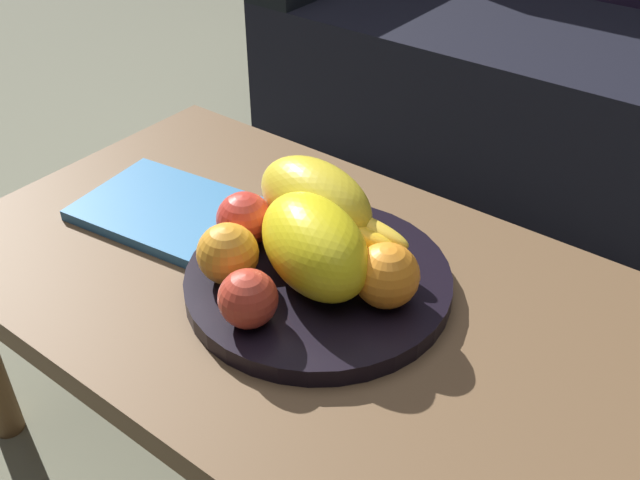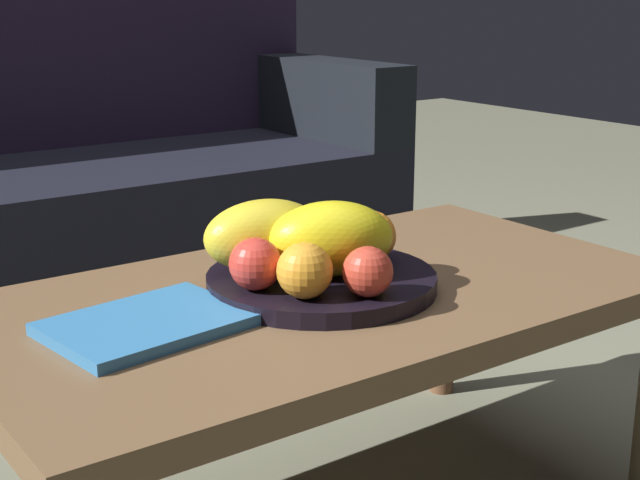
{
  "view_description": "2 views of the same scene",
  "coord_description": "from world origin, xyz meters",
  "px_view_note": "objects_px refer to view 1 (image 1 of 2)",
  "views": [
    {
      "loc": [
        0.42,
        -0.56,
        0.98
      ],
      "look_at": [
        -0.01,
        0.0,
        0.46
      ],
      "focal_mm": 40.04,
      "sensor_mm": 36.0,
      "label": 1
    },
    {
      "loc": [
        -0.75,
        -1.04,
        0.83
      ],
      "look_at": [
        -0.01,
        0.0,
        0.46
      ],
      "focal_mm": 51.29,
      "sensor_mm": 36.0,
      "label": 2
    }
  ],
  "objects_px": {
    "fruit_bowl": "(320,279)",
    "banana_bunch": "(348,237)",
    "melon_large_front": "(314,245)",
    "apple_front": "(248,299)",
    "orange_front": "(386,276)",
    "apple_left": "(244,220)",
    "orange_right": "(228,254)",
    "magazine": "(169,209)",
    "melon_smaller_beside": "(315,200)",
    "couch": "(621,68)",
    "coffee_table": "(322,316)"
  },
  "relations": [
    {
      "from": "fruit_bowl",
      "to": "banana_bunch",
      "type": "relative_size",
      "value": 2.05
    },
    {
      "from": "melon_large_front",
      "to": "apple_front",
      "type": "xyz_separation_m",
      "value": [
        -0.01,
        -0.1,
        -0.02
      ]
    },
    {
      "from": "orange_front",
      "to": "apple_left",
      "type": "height_order",
      "value": "orange_front"
    },
    {
      "from": "fruit_bowl",
      "to": "orange_front",
      "type": "relative_size",
      "value": 4.28
    },
    {
      "from": "orange_right",
      "to": "magazine",
      "type": "bearing_deg",
      "value": 158.67
    },
    {
      "from": "magazine",
      "to": "orange_front",
      "type": "bearing_deg",
      "value": -6.72
    },
    {
      "from": "melon_smaller_beside",
      "to": "orange_front",
      "type": "relative_size",
      "value": 2.33
    },
    {
      "from": "couch",
      "to": "apple_left",
      "type": "bearing_deg",
      "value": -96.47
    },
    {
      "from": "melon_smaller_beside",
      "to": "orange_right",
      "type": "distance_m",
      "value": 0.15
    },
    {
      "from": "couch",
      "to": "magazine",
      "type": "relative_size",
      "value": 6.8
    },
    {
      "from": "melon_large_front",
      "to": "banana_bunch",
      "type": "relative_size",
      "value": 1.11
    },
    {
      "from": "banana_bunch",
      "to": "magazine",
      "type": "relative_size",
      "value": 0.66
    },
    {
      "from": "fruit_bowl",
      "to": "magazine",
      "type": "bearing_deg",
      "value": -179.72
    },
    {
      "from": "banana_bunch",
      "to": "melon_smaller_beside",
      "type": "bearing_deg",
      "value": 166.84
    },
    {
      "from": "fruit_bowl",
      "to": "orange_right",
      "type": "height_order",
      "value": "orange_right"
    },
    {
      "from": "orange_right",
      "to": "magazine",
      "type": "height_order",
      "value": "orange_right"
    },
    {
      "from": "apple_left",
      "to": "fruit_bowl",
      "type": "bearing_deg",
      "value": 4.87
    },
    {
      "from": "coffee_table",
      "to": "banana_bunch",
      "type": "height_order",
      "value": "banana_bunch"
    },
    {
      "from": "melon_smaller_beside",
      "to": "orange_front",
      "type": "xyz_separation_m",
      "value": [
        0.15,
        -0.06,
        -0.01
      ]
    },
    {
      "from": "fruit_bowl",
      "to": "melon_smaller_beside",
      "type": "height_order",
      "value": "melon_smaller_beside"
    },
    {
      "from": "couch",
      "to": "banana_bunch",
      "type": "distance_m",
      "value": 1.13
    },
    {
      "from": "coffee_table",
      "to": "orange_right",
      "type": "xyz_separation_m",
      "value": [
        -0.09,
        -0.08,
        0.11
      ]
    },
    {
      "from": "orange_right",
      "to": "banana_bunch",
      "type": "xyz_separation_m",
      "value": [
        0.09,
        0.13,
        -0.01
      ]
    },
    {
      "from": "coffee_table",
      "to": "banana_bunch",
      "type": "relative_size",
      "value": 6.32
    },
    {
      "from": "coffee_table",
      "to": "couch",
      "type": "xyz_separation_m",
      "value": [
        0.01,
        1.18,
        -0.04
      ]
    },
    {
      "from": "coffee_table",
      "to": "orange_front",
      "type": "distance_m",
      "value": 0.14
    },
    {
      "from": "orange_right",
      "to": "magazine",
      "type": "xyz_separation_m",
      "value": [
        -0.2,
        0.08,
        -0.06
      ]
    },
    {
      "from": "orange_right",
      "to": "coffee_table",
      "type": "bearing_deg",
      "value": 40.58
    },
    {
      "from": "fruit_bowl",
      "to": "magazine",
      "type": "height_order",
      "value": "fruit_bowl"
    },
    {
      "from": "fruit_bowl",
      "to": "apple_left",
      "type": "bearing_deg",
      "value": -175.13
    },
    {
      "from": "coffee_table",
      "to": "melon_large_front",
      "type": "xyz_separation_m",
      "value": [
        -0.0,
        -0.02,
        0.12
      ]
    },
    {
      "from": "coffee_table",
      "to": "orange_front",
      "type": "bearing_deg",
      "value": 3.8
    },
    {
      "from": "melon_large_front",
      "to": "orange_front",
      "type": "xyz_separation_m",
      "value": [
        0.09,
        0.02,
        -0.02
      ]
    },
    {
      "from": "fruit_bowl",
      "to": "apple_front",
      "type": "relative_size",
      "value": 4.87
    },
    {
      "from": "coffee_table",
      "to": "magazine",
      "type": "height_order",
      "value": "magazine"
    },
    {
      "from": "apple_front",
      "to": "coffee_table",
      "type": "bearing_deg",
      "value": 83.04
    },
    {
      "from": "coffee_table",
      "to": "magazine",
      "type": "distance_m",
      "value": 0.29
    },
    {
      "from": "couch",
      "to": "melon_smaller_beside",
      "type": "relative_size",
      "value": 9.18
    },
    {
      "from": "melon_large_front",
      "to": "apple_front",
      "type": "bearing_deg",
      "value": -97.58
    },
    {
      "from": "apple_left",
      "to": "couch",
      "type": "bearing_deg",
      "value": 83.53
    },
    {
      "from": "apple_front",
      "to": "apple_left",
      "type": "height_order",
      "value": "apple_left"
    },
    {
      "from": "melon_large_front",
      "to": "apple_front",
      "type": "relative_size",
      "value": 2.62
    },
    {
      "from": "orange_front",
      "to": "magazine",
      "type": "bearing_deg",
      "value": -179.43
    },
    {
      "from": "melon_smaller_beside",
      "to": "couch",
      "type": "bearing_deg",
      "value": 86.22
    },
    {
      "from": "orange_front",
      "to": "apple_front",
      "type": "height_order",
      "value": "orange_front"
    },
    {
      "from": "couch",
      "to": "magazine",
      "type": "bearing_deg",
      "value": -104.19
    },
    {
      "from": "coffee_table",
      "to": "apple_front",
      "type": "height_order",
      "value": "apple_front"
    },
    {
      "from": "melon_smaller_beside",
      "to": "orange_front",
      "type": "bearing_deg",
      "value": -21.72
    },
    {
      "from": "melon_smaller_beside",
      "to": "apple_front",
      "type": "height_order",
      "value": "melon_smaller_beside"
    },
    {
      "from": "orange_right",
      "to": "melon_large_front",
      "type": "bearing_deg",
      "value": 34.49
    }
  ]
}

